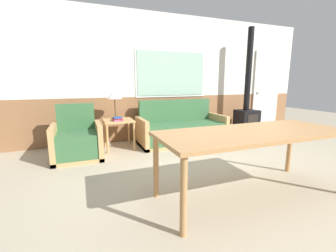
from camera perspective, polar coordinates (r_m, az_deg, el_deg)
name	(u,v)px	position (r m, az deg, el deg)	size (l,w,h in m)	color
ground_plane	(244,182)	(3.13, 18.81, -13.31)	(16.00, 16.00, 0.00)	#B2A58C
wall_back	(169,78)	(5.14, 0.27, 12.14)	(7.20, 0.09, 2.70)	#8E603D
couch	(181,130)	(4.72, 3.42, -1.08)	(1.80, 0.79, 0.89)	tan
armchair	(77,142)	(4.05, -22.02, -3.82)	(0.78, 0.74, 0.89)	tan
side_table	(118,125)	(4.36, -12.47, 0.35)	(0.54, 0.54, 0.56)	tan
table_lamp	(115,96)	(4.38, -13.42, 7.48)	(0.28, 0.28, 0.54)	#4C3823
book_stack	(118,119)	(4.24, -12.68, 1.77)	(0.20, 0.17, 0.07)	#994C84
dining_table	(253,137)	(2.60, 20.79, -2.66)	(2.11, 0.83, 0.74)	#B27F4C
wood_stove	(247,109)	(5.63, 19.43, 4.21)	(0.48, 0.42, 2.47)	black
entry_door	(266,91)	(6.65, 23.57, 8.16)	(0.83, 0.09, 2.05)	silver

